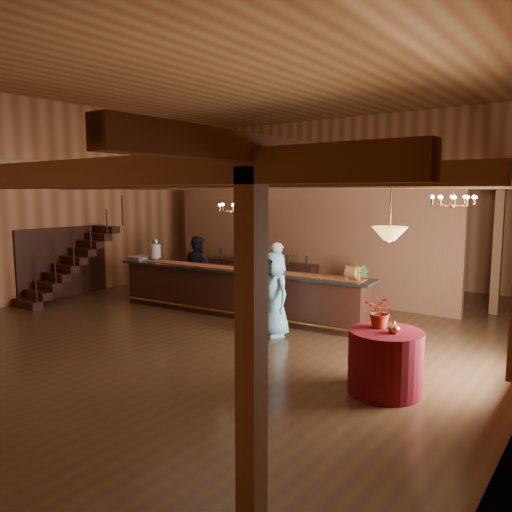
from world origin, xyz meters
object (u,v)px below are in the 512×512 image
Objects in this scene: beverage_dispenser at (156,250)px; chandelier_left at (236,207)px; staff_second at (198,267)px; raffle_drum at (352,272)px; backbar_shelf at (261,278)px; bartender at (277,277)px; round_table at (385,362)px; pendant_lamp at (390,233)px; guest at (274,294)px; floor_plant at (355,288)px; chandelier_right at (453,200)px; tasting_bar at (236,292)px.

chandelier_left is (2.93, -0.19, 1.22)m from beverage_dispenser.
beverage_dispenser is at bearing 176.22° from chandelier_left.
chandelier_left is at bearing 156.35° from staff_second.
raffle_drum is 0.10× the size of backbar_shelf.
backbar_shelf is 2.32m from bartender.
round_table is 1.23× the size of pendant_lamp.
guest reaches higher than round_table.
guest is 1.48× the size of floor_plant.
staff_second is at bearing 172.35° from raffle_drum.
tasting_bar is at bearing -176.68° from chandelier_right.
beverage_dispenser reaches higher than round_table.
guest is at bearing -138.07° from raffle_drum.
raffle_drum is 4.62m from backbar_shelf.
bartender is (0.38, 1.18, -1.77)m from chandelier_left.
bartender is at bearing 16.54° from beverage_dispenser.
floor_plant is at bearing 100.71° from guest.
beverage_dispenser is at bearing -176.41° from raffle_drum.
tasting_bar is 1.98× the size of backbar_shelf.
tasting_bar is at bearing 170.56° from guest.
pendant_lamp reaches higher than tasting_bar.
guest reaches higher than floor_plant.
backbar_shelf is (1.66, 2.57, -0.94)m from beverage_dispenser.
guest reaches higher than raffle_drum.
tasting_bar reaches higher than backbar_shelf.
staff_second is at bearing 173.52° from guest.
raffle_drum is 0.38× the size of pendant_lamp.
floor_plant is at bearing 120.30° from pendant_lamp.
tasting_bar is at bearing 161.19° from staff_second.
staff_second is at bearing 154.57° from round_table.
pendant_lamp reaches higher than staff_second.
chandelier_left is at bearing -69.96° from backbar_shelf.
staff_second is 1.00× the size of guest.
round_table is (7.42, -2.23, -0.96)m from beverage_dispenser.
chandelier_left is at bearing 155.62° from pendant_lamp.
floor_plant is (-2.62, 4.48, -1.80)m from pendant_lamp.
bartender is 1.00× the size of staff_second.
staff_second reaches higher than round_table.
chandelier_left reaches higher than guest.
tasting_bar is 5.33m from round_table.
bartender is (-2.32, 0.63, -0.44)m from raffle_drum.
pendant_lamp is (4.76, -2.39, 1.82)m from tasting_bar.
chandelier_right is 0.45× the size of guest.
tasting_bar is 3.90× the size of guest.
raffle_drum reaches higher than round_table.
pendant_lamp is at bearing -93.12° from chandelier_right.
chandelier_right is (1.94, 0.09, 1.53)m from raffle_drum.
floor_plant is at bearing -10.41° from backbar_shelf.
tasting_bar is at bearing 153.33° from pendant_lamp.
raffle_drum is 0.19× the size of bartender.
guest reaches higher than bartender.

